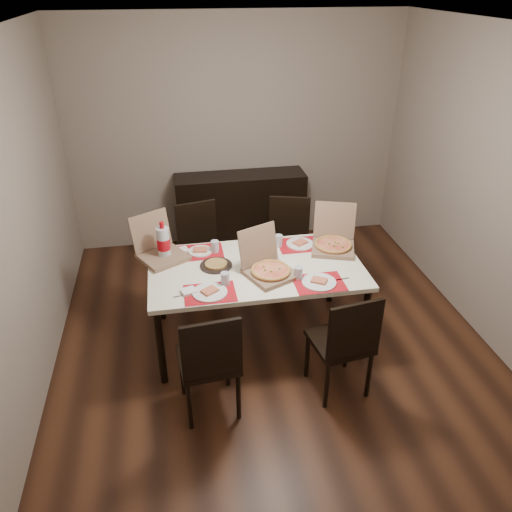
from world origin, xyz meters
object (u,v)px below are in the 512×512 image
(dip_bowl, at_px, (269,253))
(soda_bottle, at_px, (164,243))
(pizza_box_center, at_px, (268,268))
(chair_near_right, at_px, (345,341))
(chair_near_left, at_px, (210,360))
(dining_table, at_px, (256,273))
(sideboard, at_px, (241,211))
(chair_far_right, at_px, (288,239))
(chair_far_left, at_px, (200,245))

(dip_bowl, relative_size, soda_bottle, 0.36)
(soda_bottle, bearing_deg, pizza_box_center, -27.04)
(soda_bottle, bearing_deg, chair_near_right, -40.16)
(chair_near_left, bearing_deg, dining_table, 59.87)
(dip_bowl, bearing_deg, sideboard, 90.29)
(sideboard, height_order, chair_near_right, chair_near_right)
(chair_near_left, relative_size, chair_near_right, 1.00)
(soda_bottle, bearing_deg, chair_far_right, 25.55)
(dining_table, xyz_separation_m, chair_far_left, (-0.41, 0.91, -0.17))
(sideboard, height_order, chair_far_left, chair_far_left)
(sideboard, relative_size, dip_bowl, 12.14)
(pizza_box_center, bearing_deg, chair_far_right, 67.62)
(dining_table, xyz_separation_m, chair_far_right, (0.50, 0.88, -0.17))
(dining_table, xyz_separation_m, soda_bottle, (-0.76, 0.28, 0.21))
(chair_near_right, height_order, soda_bottle, soda_bottle)
(chair_far_right, bearing_deg, pizza_box_center, -112.38)
(chair_near_right, relative_size, pizza_box_center, 1.80)
(dip_bowl, bearing_deg, dining_table, -128.40)
(chair_near_left, relative_size, dip_bowl, 7.52)
(dining_table, bearing_deg, soda_bottle, 159.36)
(sideboard, bearing_deg, soda_bottle, -120.57)
(dining_table, relative_size, chair_far_right, 1.94)
(sideboard, distance_m, chair_near_right, 2.63)
(chair_far_right, bearing_deg, dip_bowl, -116.80)
(chair_far_left, distance_m, dip_bowl, 0.95)
(sideboard, relative_size, chair_far_right, 1.61)
(chair_far_left, relative_size, soda_bottle, 2.71)
(dip_bowl, bearing_deg, chair_near_left, -121.74)
(sideboard, relative_size, pizza_box_center, 2.91)
(dining_table, distance_m, dip_bowl, 0.25)
(pizza_box_center, bearing_deg, chair_far_left, 114.75)
(chair_near_left, distance_m, chair_far_right, 1.98)
(dip_bowl, bearing_deg, soda_bottle, 173.60)
(dining_table, bearing_deg, chair_near_right, -56.42)
(dining_table, height_order, chair_far_left, chair_far_left)
(chair_far_left, xyz_separation_m, pizza_box_center, (0.49, -1.06, 0.30))
(chair_far_left, bearing_deg, dip_bowl, -52.81)
(soda_bottle, bearing_deg, sideboard, 59.43)
(dining_table, relative_size, chair_far_left, 1.94)
(chair_near_left, bearing_deg, chair_far_left, 87.50)
(chair_far_right, bearing_deg, sideboard, 111.68)
(sideboard, xyz_separation_m, dip_bowl, (0.01, -1.61, 0.32))
(pizza_box_center, distance_m, dip_bowl, 0.33)
(chair_near_left, xyz_separation_m, chair_near_right, (1.02, 0.03, 0.00))
(dining_table, relative_size, pizza_box_center, 3.49)
(chair_near_left, height_order, soda_bottle, soda_bottle)
(pizza_box_center, bearing_deg, chair_near_right, -55.49)
(dining_table, relative_size, dip_bowl, 14.56)
(chair_near_left, relative_size, pizza_box_center, 1.80)
(chair_far_right, relative_size, pizza_box_center, 1.80)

